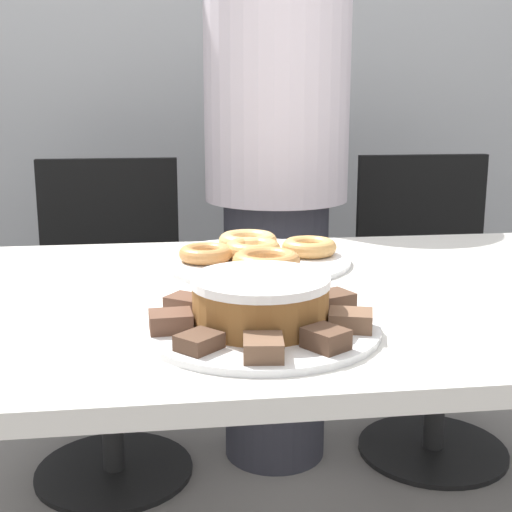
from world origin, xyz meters
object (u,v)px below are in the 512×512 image
at_px(person_standing, 276,183).
at_px(frosted_cake, 261,301).
at_px(office_chair_left, 110,330).
at_px(plate_cake, 260,328).
at_px(plate_donuts, 253,260).
at_px(office_chair_right, 432,316).

height_order(person_standing, frosted_cake, person_standing).
height_order(office_chair_left, plate_cake, office_chair_left).
height_order(office_chair_left, frosted_cake, office_chair_left).
xyz_separation_m(person_standing, frosted_cake, (-0.18, -1.00, -0.03)).
distance_m(plate_cake, frosted_cake, 0.04).
bearing_deg(office_chair_left, plate_donuts, -60.62).
height_order(office_chair_right, plate_cake, office_chair_right).
relative_size(office_chair_left, office_chair_right, 1.00).
xyz_separation_m(person_standing, plate_cake, (-0.18, -1.00, -0.07)).
bearing_deg(plate_cake, office_chair_right, 56.85).
distance_m(office_chair_right, frosted_cake, 1.25).
bearing_deg(plate_donuts, office_chair_right, 44.40).
distance_m(office_chair_left, office_chair_right, 0.94).
xyz_separation_m(person_standing, office_chair_left, (-0.47, -0.00, -0.40)).
relative_size(plate_donuts, frosted_cake, 1.99).
relative_size(person_standing, plate_cake, 4.73).
bearing_deg(office_chair_right, person_standing, -179.56).
bearing_deg(office_chair_left, frosted_cake, -73.21).
height_order(person_standing, office_chair_left, person_standing).
bearing_deg(plate_donuts, person_standing, 76.70).
bearing_deg(plate_donuts, frosted_cake, -95.83).
bearing_deg(person_standing, plate_cake, -100.36).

